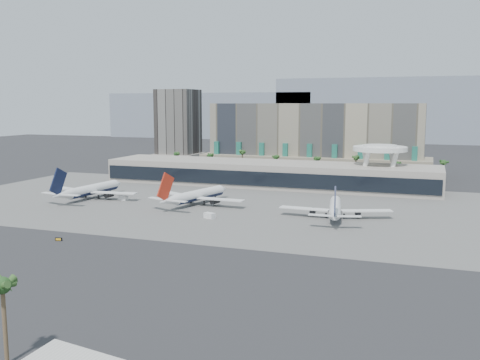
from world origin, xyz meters
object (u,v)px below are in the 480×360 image
(taxiway_sign, at_px, (59,239))
(airliner_left, at_px, (90,190))
(service_vehicle_b, at_px, (210,216))
(airliner_centre, at_px, (196,195))
(airliner_right, at_px, (335,208))
(service_vehicle_a, at_px, (123,198))

(taxiway_sign, bearing_deg, airliner_left, 105.50)
(service_vehicle_b, bearing_deg, airliner_centre, 144.80)
(airliner_centre, bearing_deg, airliner_right, 6.78)
(service_vehicle_a, bearing_deg, taxiway_sign, -65.36)
(airliner_left, relative_size, taxiway_sign, 20.61)
(taxiway_sign, bearing_deg, airliner_right, 27.23)
(airliner_left, distance_m, airliner_centre, 49.99)
(airliner_centre, xyz_separation_m, service_vehicle_b, (15.80, -23.22, -2.91))
(airliner_right, distance_m, service_vehicle_b, 46.12)
(airliner_left, relative_size, service_vehicle_a, 10.71)
(service_vehicle_b, bearing_deg, airliner_left, -176.68)
(service_vehicle_a, bearing_deg, service_vehicle_b, -14.42)
(airliner_centre, bearing_deg, airliner_left, -162.75)
(service_vehicle_a, bearing_deg, airliner_right, 5.28)
(airliner_right, xyz_separation_m, service_vehicle_b, (-43.27, -15.73, -2.68))
(airliner_right, relative_size, service_vehicle_a, 9.80)
(airliner_right, relative_size, service_vehicle_b, 10.55)
(airliner_left, xyz_separation_m, taxiway_sign, (34.82, -65.95, -3.53))
(airliner_left, height_order, airliner_centre, airliner_left)
(airliner_centre, bearing_deg, taxiway_sign, -88.37)
(service_vehicle_a, relative_size, service_vehicle_b, 1.08)
(airliner_left, distance_m, service_vehicle_b, 68.87)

